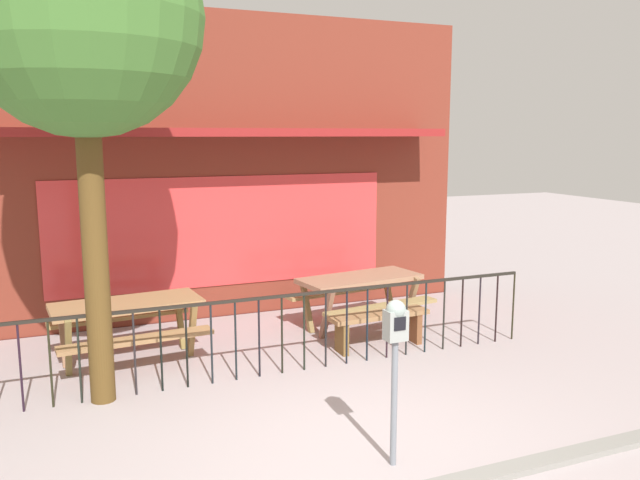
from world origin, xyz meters
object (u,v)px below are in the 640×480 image
(picnic_table_left, at_px, (127,314))
(patio_bench, at_px, (379,322))
(street_tree, at_px, (82,19))
(parking_meter_near, at_px, (395,339))
(picnic_table_right, at_px, (360,287))

(picnic_table_left, distance_m, patio_bench, 3.26)
(street_tree, bearing_deg, patio_bench, 6.62)
(picnic_table_left, height_order, parking_meter_near, parking_meter_near)
(picnic_table_left, bearing_deg, picnic_table_right, 3.21)
(parking_meter_near, bearing_deg, street_tree, 132.81)
(picnic_table_left, distance_m, parking_meter_near, 4.02)
(patio_bench, xyz_separation_m, street_tree, (-3.56, -0.41, 3.60))
(parking_meter_near, bearing_deg, picnic_table_left, 117.30)
(picnic_table_right, distance_m, patio_bench, 0.96)
(picnic_table_right, relative_size, parking_meter_near, 1.35)
(picnic_table_right, height_order, parking_meter_near, parking_meter_near)
(picnic_table_left, relative_size, patio_bench, 1.36)
(picnic_table_left, height_order, patio_bench, picnic_table_left)
(picnic_table_right, height_order, street_tree, street_tree)
(patio_bench, height_order, parking_meter_near, parking_meter_near)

